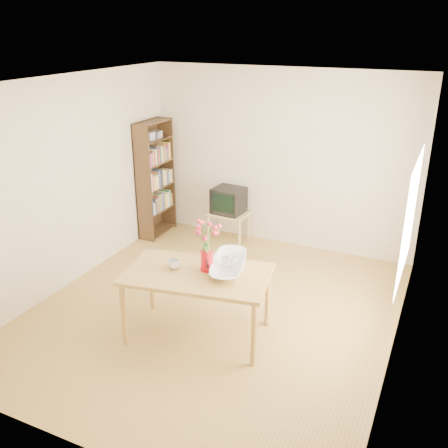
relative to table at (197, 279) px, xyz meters
The scene contains 11 objects.
room 0.79m from the table, 92.99° to the left, with size 4.50×4.50×4.50m.
table is the anchor object (origin of this frame).
tv_stand 2.57m from the table, 107.15° to the left, with size 0.60×0.45×0.46m.
bookshelf 2.93m from the table, 130.52° to the left, with size 0.28×0.70×1.80m.
pitcher 0.21m from the table, 56.54° to the left, with size 0.14×0.21×0.22m.
flowers 0.47m from the table, 56.48° to the left, with size 0.25×0.25×0.35m, color #F23956, non-canonical shape.
mug 0.29m from the table, behind, with size 0.13×0.13×0.10m, color white.
bowl 0.47m from the table, 43.59° to the left, with size 0.52×0.52×0.49m, color white.
teacup_a 0.42m from the table, 48.63° to the left, with size 0.07×0.07×0.07m, color white.
teacup_b 0.48m from the table, 41.14° to the left, with size 0.08×0.08×0.07m, color white.
television 2.57m from the table, 107.06° to the left, with size 0.47×0.45×0.39m.
Camera 1 is at (2.25, -4.52, 3.15)m, focal length 40.00 mm.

